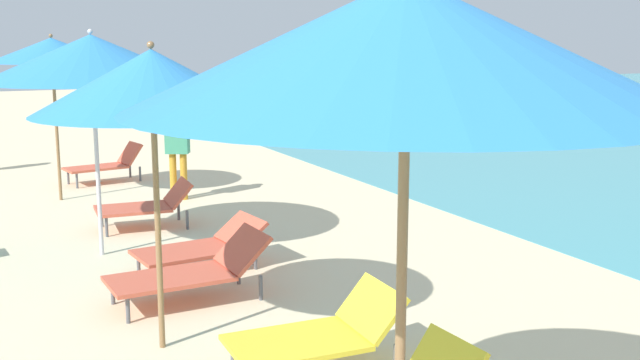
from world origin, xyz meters
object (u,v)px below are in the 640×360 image
at_px(lounger_third_inland, 319,333).
at_px(umbrella_third, 152,82).
at_px(person_walking_mid, 177,143).
at_px(lounger_third_shoreside, 192,270).
at_px(lounger_farthest_shoreside, 106,164).
at_px(umbrella_fourth, 91,58).
at_px(lounger_fourth_shoreside, 146,204).
at_px(lounger_fourth_inland, 201,246).
at_px(umbrella_farthest, 52,50).
at_px(umbrella_second, 406,45).

bearing_deg(lounger_third_inland, umbrella_third, -45.69).
relative_size(lounger_third_inland, person_walking_mid, 0.87).
relative_size(lounger_third_shoreside, lounger_farthest_shoreside, 1.13).
xyz_separation_m(umbrella_third, umbrella_fourth, (0.02, 3.06, 0.11)).
distance_m(umbrella_fourth, lounger_fourth_shoreside, 2.41).
relative_size(lounger_fourth_shoreside, lounger_fourth_inland, 0.88).
relative_size(lounger_fourth_shoreside, person_walking_mid, 0.86).
relative_size(lounger_fourth_shoreside, umbrella_farthest, 0.50).
distance_m(lounger_fourth_shoreside, person_walking_mid, 1.95).
height_order(umbrella_fourth, person_walking_mid, umbrella_fourth).
bearing_deg(lounger_farthest_shoreside, umbrella_farthest, 41.64).
xyz_separation_m(umbrella_fourth, lounger_farthest_shoreside, (0.89, 4.69, -1.99)).
xyz_separation_m(umbrella_third, lounger_fourth_inland, (0.93, 1.96, -1.94)).
bearing_deg(lounger_fourth_inland, lounger_third_shoreside, 61.86).
bearing_deg(umbrella_farthest, umbrella_third, -89.82).
height_order(umbrella_third, person_walking_mid, umbrella_third).
xyz_separation_m(lounger_fourth_shoreside, umbrella_farthest, (-0.84, 2.41, 2.03)).
distance_m(umbrella_third, lounger_fourth_shoreside, 4.63).
xyz_separation_m(lounger_fourth_inland, lounger_farthest_shoreside, (-0.02, 5.79, 0.06)).
height_order(lounger_third_shoreside, umbrella_fourth, umbrella_fourth).
xyz_separation_m(umbrella_third, lounger_farthest_shoreside, (0.91, 7.75, -1.88)).
bearing_deg(lounger_third_shoreside, person_walking_mid, -106.54).
relative_size(umbrella_second, umbrella_farthest, 1.11).
bearing_deg(lounger_farthest_shoreside, lounger_fourth_shoreside, 77.91).
distance_m(umbrella_second, umbrella_farthest, 9.75).
distance_m(umbrella_third, umbrella_farthest, 6.55).
bearing_deg(lounger_farthest_shoreside, umbrella_third, 72.72).
bearing_deg(umbrella_third, person_walking_mid, 73.60).
xyz_separation_m(lounger_fourth_inland, person_walking_mid, (0.77, 3.81, 0.63)).
xyz_separation_m(umbrella_second, lounger_fourth_inland, (0.56, 5.16, -2.26)).
xyz_separation_m(umbrella_third, umbrella_farthest, (-0.02, 6.55, 0.14)).
relative_size(umbrella_fourth, umbrella_farthest, 1.02).
distance_m(lounger_third_shoreside, lounger_farthest_shoreside, 6.76).
bearing_deg(umbrella_second, umbrella_farthest, 92.30).
distance_m(lounger_third_shoreside, lounger_fourth_shoreside, 3.16).
bearing_deg(lounger_farthest_shoreside, person_walking_mid, 101.22).
bearing_deg(umbrella_fourth, umbrella_third, -90.46).
relative_size(umbrella_second, lounger_third_shoreside, 1.83).
bearing_deg(person_walking_mid, lounger_fourth_shoreside, -1.13).
bearing_deg(lounger_third_inland, umbrella_farthest, -81.00).
bearing_deg(lounger_fourth_inland, umbrella_fourth, -57.16).
relative_size(umbrella_fourth, lounger_farthest_shoreside, 1.91).
distance_m(lounger_third_shoreside, person_walking_mid, 4.95).
relative_size(lounger_fourth_inland, umbrella_farthest, 0.56).
bearing_deg(umbrella_fourth, person_walking_mid, 58.31).
bearing_deg(umbrella_farthest, lounger_fourth_inland, -78.30).
relative_size(lounger_third_shoreside, lounger_fourth_shoreside, 1.22).
distance_m(lounger_third_shoreside, lounger_fourth_inland, 1.04).
xyz_separation_m(lounger_third_shoreside, person_walking_mid, (1.15, 4.78, 0.59)).
xyz_separation_m(lounger_third_shoreside, umbrella_farthest, (-0.57, 5.55, 2.04)).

